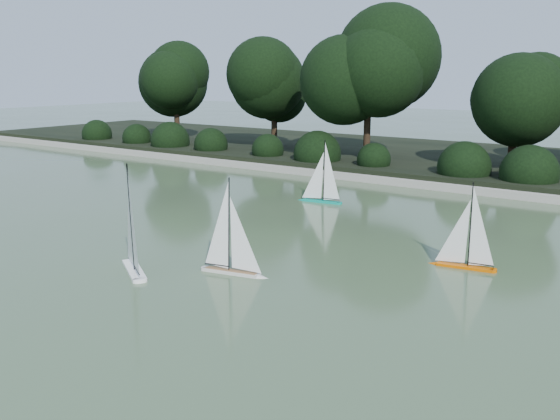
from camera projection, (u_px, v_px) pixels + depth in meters
name	position (u px, v px, depth m)	size (l,w,h in m)	color
ground	(173.00, 296.00, 8.01)	(80.00, 80.00, 0.00)	#3B4E2E
pond_coping	(439.00, 186.00, 15.13)	(40.00, 0.35, 0.18)	gray
far_bank	(491.00, 164.00, 18.29)	(40.00, 8.00, 0.30)	black
tree_line	(527.00, 78.00, 15.80)	(26.31, 3.93, 4.39)	black
shrub_hedge	(453.00, 167.00, 15.76)	(29.10, 1.10, 1.10)	black
sailboat_white_a	(132.00, 252.00, 8.99)	(1.12, 0.79, 1.68)	white
sailboat_white_b	(236.00, 259.00, 8.81)	(1.07, 0.38, 1.46)	beige
sailboat_orange	(461.00, 253.00, 9.12)	(1.00, 0.30, 1.37)	#D55600
sailboat_teal	(318.00, 192.00, 13.69)	(1.07, 0.31, 1.46)	#078F7A
race_buoy	(245.00, 261.00, 9.48)	(0.15, 0.15, 0.15)	#FF340D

